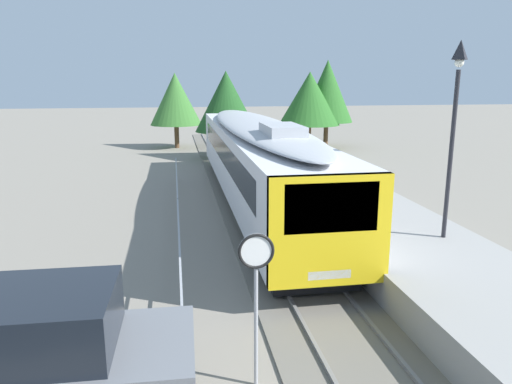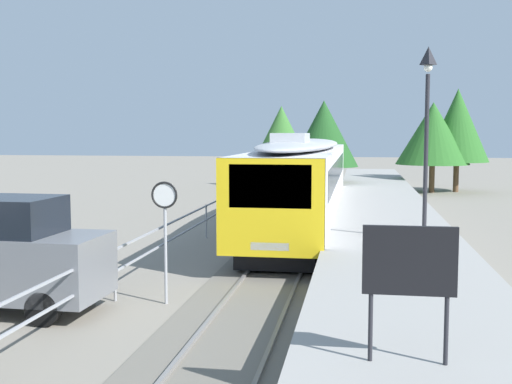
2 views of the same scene
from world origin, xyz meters
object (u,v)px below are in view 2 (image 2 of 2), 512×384
Objects in this scene: platform_notice_board at (409,266)px; speed_limit_sign at (165,212)px; platform_lamp_mid_platform at (427,106)px; commuter_train at (303,176)px.

platform_notice_board is 7.36m from speed_limit_sign.
speed_limit_sign reaches higher than platform_notice_board.
platform_lamp_mid_platform is 2.97× the size of platform_notice_board.
speed_limit_sign is at bearing 132.28° from platform_notice_board.
platform_lamp_mid_platform is at bearing -62.08° from commuter_train.
platform_lamp_mid_platform is at bearing 83.20° from platform_notice_board.
commuter_train is 7.16× the size of speed_limit_sign.
platform_notice_board is (-1.20, -10.02, -2.44)m from platform_lamp_mid_platform.
speed_limit_sign is at bearing -143.35° from platform_lamp_mid_platform.
commuter_train is 17.95m from platform_notice_board.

